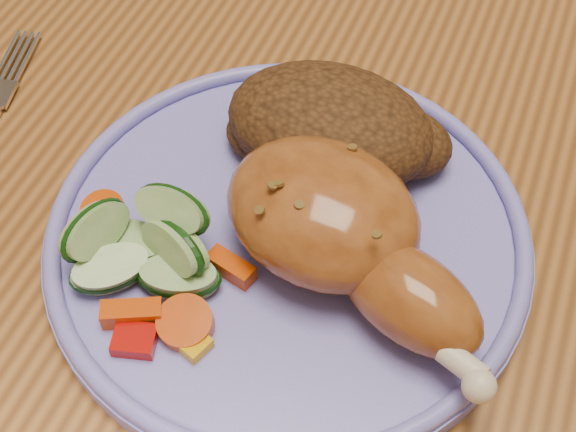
# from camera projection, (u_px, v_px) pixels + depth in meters

# --- Properties ---
(dining_table) EXTENTS (0.90, 1.40, 0.75)m
(dining_table) POSITION_uv_depth(u_px,v_px,m) (392.00, 214.00, 0.58)
(dining_table) COLOR brown
(dining_table) RESTS_ON ground
(plate) EXTENTS (0.27, 0.27, 0.01)m
(plate) POSITION_uv_depth(u_px,v_px,m) (288.00, 238.00, 0.45)
(plate) COLOR #7671D6
(plate) RESTS_ON dining_table
(plate_rim) EXTENTS (0.27, 0.27, 0.01)m
(plate_rim) POSITION_uv_depth(u_px,v_px,m) (288.00, 227.00, 0.45)
(plate_rim) COLOR #7671D6
(plate_rim) RESTS_ON plate
(chicken_leg) EXTENTS (0.17, 0.13, 0.06)m
(chicken_leg) POSITION_uv_depth(u_px,v_px,m) (343.00, 232.00, 0.42)
(chicken_leg) COLOR #96511F
(chicken_leg) RESTS_ON plate
(rice_pilaf) EXTENTS (0.13, 0.09, 0.05)m
(rice_pilaf) POSITION_uv_depth(u_px,v_px,m) (334.00, 128.00, 0.47)
(rice_pilaf) COLOR #472911
(rice_pilaf) RESTS_ON plate
(vegetable_pile) EXTENTS (0.11, 0.10, 0.05)m
(vegetable_pile) POSITION_uv_depth(u_px,v_px,m) (146.00, 253.00, 0.42)
(vegetable_pile) COLOR #A50A05
(vegetable_pile) RESTS_ON plate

